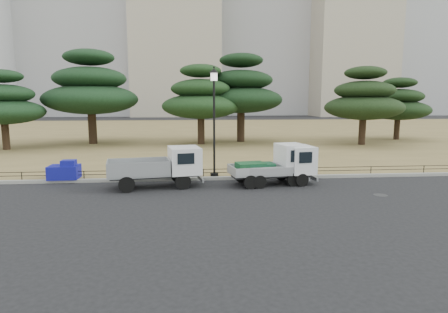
{
  "coord_description": "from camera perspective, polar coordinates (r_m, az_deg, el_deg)",
  "views": [
    {
      "loc": [
        -1.62,
        -16.22,
        4.06
      ],
      "look_at": [
        0.0,
        2.0,
        1.3
      ],
      "focal_mm": 30.0,
      "sensor_mm": 36.0,
      "label": 1
    }
  ],
  "objects": [
    {
      "name": "street_lamp",
      "position": [
        19.16,
        -1.53,
        7.99
      ],
      "size": [
        0.49,
        0.49,
        5.49
      ],
      "color": "black",
      "rests_on": "lawn"
    },
    {
      "name": "pine_east_near",
      "position": [
        35.37,
        20.54,
        8.1
      ],
      "size": [
        6.77,
        6.77,
        6.84
      ],
      "color": "black",
      "rests_on": "lawn"
    },
    {
      "name": "tower_center_left",
      "position": [
        103.96,
        -7.33,
        21.53
      ],
      "size": [
        22.0,
        20.0,
        55.0
      ],
      "primitive_type": "cube",
      "color": "#AAA08C",
      "rests_on": "ground"
    },
    {
      "name": "truck_kei_front",
      "position": [
        18.34,
        7.61,
        -1.22
      ],
      "size": [
        3.86,
        2.13,
        1.93
      ],
      "rotation": [
        0.0,
        0.0,
        0.17
      ],
      "color": "black",
      "rests_on": "ground"
    },
    {
      "name": "pipe_fence",
      "position": [
        19.38,
        -0.2,
        -2.19
      ],
      "size": [
        38.0,
        0.04,
        0.4
      ],
      "color": "black",
      "rests_on": "lawn"
    },
    {
      "name": "ground",
      "position": [
        16.8,
        0.61,
        -5.4
      ],
      "size": [
        220.0,
        220.0,
        0.0
      ],
      "primitive_type": "plane",
      "color": "black"
    },
    {
      "name": "pine_east_far",
      "position": [
        41.37,
        25.05,
        7.27
      ],
      "size": [
        6.11,
        6.11,
        6.14
      ],
      "color": "black",
      "rests_on": "lawn"
    },
    {
      "name": "pine_center_right",
      "position": [
        35.7,
        2.61,
        9.94
      ],
      "size": [
        7.76,
        7.76,
        8.23
      ],
      "color": "black",
      "rests_on": "lawn"
    },
    {
      "name": "manhole",
      "position": [
        17.55,
        22.76,
        -5.46
      ],
      "size": [
        0.6,
        0.6,
        0.01
      ],
      "primitive_type": "cylinder",
      "color": "#2D2D30",
      "rests_on": "ground"
    },
    {
      "name": "tarp_pile",
      "position": [
        20.43,
        -23.11,
        -2.06
      ],
      "size": [
        1.46,
        1.09,
        0.96
      ],
      "rotation": [
        0.0,
        0.0,
        0.03
      ],
      "color": "#131599",
      "rests_on": "lawn"
    },
    {
      "name": "curb",
      "position": [
        19.3,
        -0.16,
        -3.32
      ],
      "size": [
        120.0,
        0.25,
        0.16
      ],
      "primitive_type": "cube",
      "color": "gray",
      "rests_on": "ground"
    },
    {
      "name": "truck_kei_rear",
      "position": [
        18.41,
        8.98,
        -1.34
      ],
      "size": [
        3.68,
        1.91,
        1.85
      ],
      "rotation": [
        0.0,
        0.0,
        0.12
      ],
      "color": "black",
      "rests_on": "ground"
    },
    {
      "name": "truck_large",
      "position": [
        17.81,
        -9.64,
        -1.33
      ],
      "size": [
        4.48,
        2.36,
        1.86
      ],
      "rotation": [
        0.0,
        0.0,
        0.17
      ],
      "color": "black",
      "rests_on": "ground"
    },
    {
      "name": "pine_west_far",
      "position": [
        34.45,
        -30.64,
        6.93
      ],
      "size": [
        6.24,
        6.24,
        6.3
      ],
      "color": "black",
      "rests_on": "lawn"
    },
    {
      "name": "pine_center_left",
      "position": [
        33.68,
        -3.56,
        8.84
      ],
      "size": [
        6.94,
        6.94,
        7.05
      ],
      "color": "black",
      "rests_on": "lawn"
    },
    {
      "name": "pine_west_near",
      "position": [
        35.87,
        -19.68,
        9.53
      ],
      "size": [
        8.35,
        8.35,
        8.35
      ],
      "color": "black",
      "rests_on": "lawn"
    },
    {
      "name": "lawn",
      "position": [
        47.02,
        -3.1,
        3.7
      ],
      "size": [
        120.0,
        56.0,
        0.15
      ],
      "primitive_type": "cube",
      "color": "olive",
      "rests_on": "ground"
    },
    {
      "name": "tower_east",
      "position": [
        108.52,
        18.58,
        18.73
      ],
      "size": [
        20.0,
        18.0,
        48.0
      ],
      "primitive_type": "cube",
      "color": "#AAA08C",
      "rests_on": "ground"
    }
  ]
}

